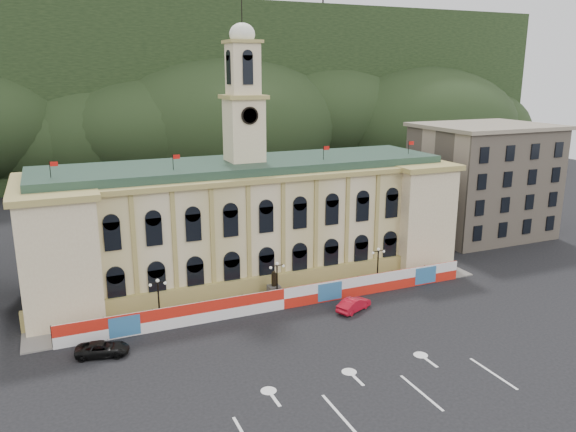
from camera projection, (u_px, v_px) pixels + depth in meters
name	position (u px, v px, depth m)	size (l,w,h in m)	color
ground	(346.00, 369.00, 52.23)	(260.00, 260.00, 0.00)	black
lane_markings	(375.00, 397.00, 47.78)	(26.00, 10.00, 0.02)	white
hill_ridge	(134.00, 99.00, 155.83)	(230.00, 80.00, 64.00)	black
city_hall	(247.00, 219.00, 74.84)	(56.20, 17.60, 37.10)	beige
side_building_right	(482.00, 180.00, 93.94)	(21.00, 17.00, 18.60)	tan
hoarding_fence	(284.00, 299.00, 65.33)	(50.00, 0.44, 2.50)	red
pavement	(275.00, 300.00, 67.98)	(56.00, 5.50, 0.16)	slate
statue	(274.00, 290.00, 67.93)	(1.40, 1.40, 3.72)	#595651
lamp_left	(159.00, 297.00, 61.19)	(1.96, 0.44, 5.15)	black
lamp_center	(277.00, 279.00, 66.57)	(1.96, 0.44, 5.15)	black
lamp_right	(378.00, 263.00, 71.96)	(1.96, 0.44, 5.15)	black
red_sedan	(354.00, 304.00, 64.88)	(5.00, 3.46, 1.56)	#B50C1F
black_suv	(102.00, 349.00, 54.60)	(5.49, 3.45, 1.42)	black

